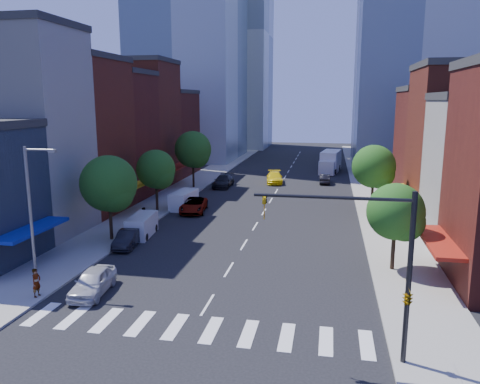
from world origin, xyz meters
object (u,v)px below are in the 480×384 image
object	(u,v)px
traffic_car_far	(331,168)
pedestrian_near	(36,283)
parked_car_front	(93,282)
traffic_car_oncoming	(325,179)
parked_car_second	(127,239)
parked_car_third	(194,205)
cargo_van_far	(183,200)
taxi	(275,178)
parked_car_rear	(223,181)
pedestrian_far	(144,216)
box_truck	(330,162)
cargo_van_near	(142,226)

from	to	relation	value
traffic_car_far	pedestrian_near	world-z (taller)	pedestrian_near
parked_car_front	traffic_car_oncoming	distance (m)	45.27
parked_car_second	parked_car_third	world-z (taller)	parked_car_third
parked_car_second	cargo_van_far	world-z (taller)	cargo_van_far
cargo_van_far	taxi	xyz separation A→B (m)	(8.12, 18.32, -0.17)
parked_car_rear	pedestrian_far	distance (m)	22.16
parked_car_front	traffic_car_far	world-z (taller)	traffic_car_far
parked_car_rear	box_truck	distance (m)	22.30
parked_car_front	box_truck	bearing A→B (deg)	69.22
traffic_car_far	box_truck	distance (m)	1.52
pedestrian_near	parked_car_third	bearing A→B (deg)	-1.40
taxi	box_truck	bearing A→B (deg)	49.29
taxi	box_truck	distance (m)	14.68
parked_car_rear	taxi	bearing A→B (deg)	33.63
taxi	traffic_car_far	xyz separation A→B (m)	(8.10, 11.06, 0.01)
parked_car_front	taxi	distance (m)	42.51
cargo_van_far	taxi	bearing A→B (deg)	71.03
parked_car_third	pedestrian_far	distance (m)	7.37
parked_car_front	traffic_car_oncoming	size ratio (longest dim) A/B	1.09
cargo_van_far	box_truck	bearing A→B (deg)	67.21
traffic_car_oncoming	box_truck	bearing A→B (deg)	-95.09
cargo_van_near	pedestrian_near	world-z (taller)	pedestrian_near
parked_car_rear	taxi	size ratio (longest dim) A/B	1.01
cargo_van_far	pedestrian_near	bearing A→B (deg)	-88.23
cargo_van_far	box_truck	size ratio (longest dim) A/B	0.52
pedestrian_far	cargo_van_near	bearing A→B (deg)	10.52
parked_car_third	traffic_car_oncoming	xyz separation A→B (m)	(13.75, 20.87, -0.08)
parked_car_second	cargo_van_near	bearing A→B (deg)	84.25
traffic_car_oncoming	box_truck	xyz separation A→B (m)	(0.72, 11.18, 0.99)
cargo_van_far	traffic_car_oncoming	bearing A→B (deg)	56.60
taxi	pedestrian_far	size ratio (longest dim) A/B	3.16
parked_car_second	traffic_car_far	size ratio (longest dim) A/B	0.89
pedestrian_near	pedestrian_far	world-z (taller)	pedestrian_near
taxi	traffic_car_far	size ratio (longest dim) A/B	1.17
parked_car_third	parked_car_rear	xyz separation A→B (m)	(-0.19, 15.26, 0.05)
taxi	pedestrian_near	bearing A→B (deg)	-110.11
cargo_van_near	cargo_van_far	bearing A→B (deg)	82.70
parked_car_second	cargo_van_near	world-z (taller)	cargo_van_near
parked_car_rear	cargo_van_near	size ratio (longest dim) A/B	1.23
taxi	traffic_car_far	distance (m)	13.71
parked_car_third	cargo_van_near	world-z (taller)	cargo_van_near
parked_car_rear	pedestrian_near	xyz separation A→B (m)	(-2.81, -38.88, 0.22)
cargo_van_far	taxi	world-z (taller)	cargo_van_far
parked_car_third	cargo_van_near	xyz separation A→B (m)	(-1.99, -9.68, 0.16)
parked_car_rear	traffic_car_far	world-z (taller)	parked_car_rear
traffic_car_far	pedestrian_near	size ratio (longest dim) A/B	2.67
parked_car_second	box_truck	xyz separation A→B (m)	(16.38, 44.95, 0.99)
cargo_van_near	traffic_car_oncoming	distance (m)	34.36
box_truck	pedestrian_near	xyz separation A→B (m)	(-17.47, -55.67, -0.64)
parked_car_front	box_truck	size ratio (longest dim) A/B	0.51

